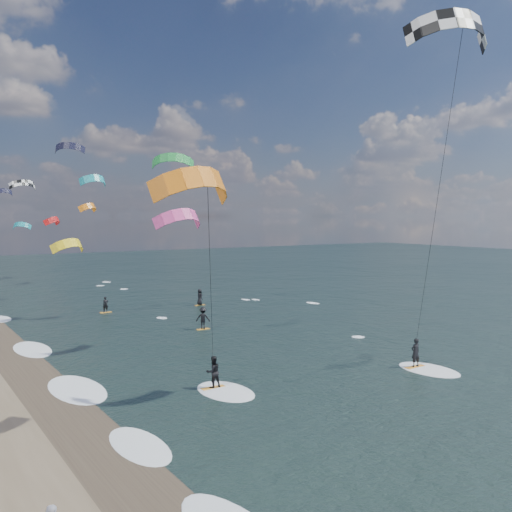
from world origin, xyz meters
TOP-DOWN VIEW (x-y plane):
  - ground at (0.00, 0.00)m, footprint 260.00×260.00m
  - wet_sand_strip at (-12.00, 10.00)m, footprint 3.00×240.00m
  - kitesurfer_near_a at (4.97, 3.14)m, footprint 7.91×8.78m
  - kitesurfer_near_b at (-6.70, 6.83)m, footprint 7.13×8.62m
  - far_kitesurfers at (3.94, 30.78)m, footprint 10.83×13.22m
  - bg_kite_field at (-0.27, 53.48)m, footprint 13.31×71.89m
  - shoreline_surf at (-10.80, 14.75)m, footprint 2.40×79.40m

SIDE VIEW (x-z plane):
  - ground at x=0.00m, z-range 0.00..0.00m
  - shoreline_surf at x=-10.80m, z-range -0.06..0.06m
  - wet_sand_strip at x=-12.00m, z-range 0.00..0.01m
  - far_kitesurfers at x=3.94m, z-range -0.03..1.81m
  - kitesurfer_near_b at x=-6.70m, z-range 1.61..13.68m
  - bg_kite_field at x=-0.27m, z-range 5.91..17.67m
  - kitesurfer_near_a at x=4.97m, z-range 5.32..24.70m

